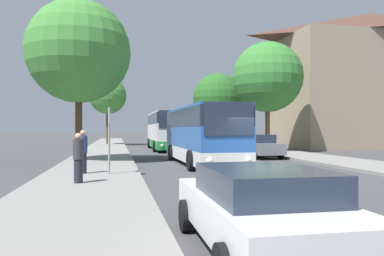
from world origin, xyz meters
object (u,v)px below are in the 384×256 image
(tree_left_near, at_px, (108,96))
(bus_middle, at_px, (165,130))
(parked_car_left_curb, at_px, (260,207))
(tree_right_mid, at_px, (267,77))
(bus_stop_sign, at_px, (109,133))
(tree_right_near, at_px, (218,98))
(parked_car_right_near, at_px, (259,146))
(bus_front, at_px, (202,134))
(pedestrian_waiting_near, at_px, (83,151))
(pedestrian_waiting_far, at_px, (78,158))
(tree_left_far, at_px, (79,52))

(tree_left_near, bearing_deg, bus_middle, -62.24)
(bus_middle, height_order, parked_car_left_curb, bus_middle)
(parked_car_left_curb, distance_m, tree_right_mid, 26.67)
(parked_car_left_curb, distance_m, tree_left_near, 41.11)
(parked_car_left_curb, bearing_deg, bus_stop_sign, 105.12)
(tree_left_near, xyz_separation_m, tree_right_near, (13.89, 0.41, -0.03))
(parked_car_right_near, xyz_separation_m, tree_left_near, (-10.73, 21.91, 5.18))
(parked_car_left_curb, xyz_separation_m, tree_right_near, (10.54, 41.04, 5.24))
(bus_front, bearing_deg, pedestrian_waiting_near, -145.30)
(bus_front, height_order, pedestrian_waiting_near, bus_front)
(bus_middle, bearing_deg, pedestrian_waiting_near, -105.93)
(parked_car_right_near, height_order, tree_right_near, tree_right_near)
(pedestrian_waiting_far, bearing_deg, bus_front, 179.29)
(tree_right_mid, bearing_deg, parked_car_left_curb, -113.09)
(pedestrian_waiting_near, height_order, tree_right_near, tree_right_near)
(bus_middle, xyz_separation_m, parked_car_right_near, (5.13, -11.26, -1.06))
(bus_middle, bearing_deg, bus_front, -88.66)
(tree_left_far, bearing_deg, bus_stop_sign, -75.16)
(bus_front, xyz_separation_m, parked_car_left_curb, (-2.38, -14.68, -0.97))
(parked_car_right_near, bearing_deg, pedestrian_waiting_far, 42.66)
(parked_car_right_near, bearing_deg, tree_left_far, 4.82)
(tree_left_far, distance_m, tree_right_near, 28.22)
(parked_car_left_curb, xyz_separation_m, pedestrian_waiting_far, (-3.57, 7.60, 0.28))
(parked_car_left_curb, distance_m, tree_right_near, 42.69)
(pedestrian_waiting_far, bearing_deg, bus_stop_sign, -162.83)
(pedestrian_waiting_far, relative_size, tree_left_far, 0.18)
(pedestrian_waiting_far, bearing_deg, tree_left_far, -135.24)
(parked_car_right_near, xyz_separation_m, tree_right_near, (3.16, 22.32, 5.15))
(bus_front, relative_size, pedestrian_waiting_far, 5.97)
(tree_right_near, bearing_deg, parked_car_right_near, -98.05)
(pedestrian_waiting_far, xyz_separation_m, tree_right_near, (14.11, 33.43, 4.97))
(bus_stop_sign, relative_size, pedestrian_waiting_far, 1.60)
(tree_left_far, bearing_deg, parked_car_right_near, 7.57)
(bus_front, distance_m, parked_car_left_curb, 14.91)
(bus_middle, bearing_deg, pedestrian_waiting_far, -103.72)
(tree_left_far, bearing_deg, parked_car_left_curb, -75.38)
(bus_middle, xyz_separation_m, tree_left_near, (-5.61, 10.65, 4.13))
(bus_front, height_order, bus_stop_sign, bus_front)
(parked_car_right_near, relative_size, tree_right_mid, 0.49)
(pedestrian_waiting_near, bearing_deg, tree_left_far, -104.51)
(parked_car_left_curb, distance_m, tree_left_far, 18.64)
(bus_front, relative_size, bus_middle, 0.88)
(parked_car_left_curb, height_order, tree_left_near, tree_left_near)
(bus_front, xyz_separation_m, bus_middle, (-0.12, 15.30, 0.18))
(pedestrian_waiting_far, relative_size, tree_left_near, 0.21)
(parked_car_right_near, bearing_deg, parked_car_left_curb, 65.72)
(pedestrian_waiting_near, distance_m, tree_left_far, 8.72)
(parked_car_right_near, xyz_separation_m, tree_left_far, (-11.85, -1.58, 5.72))
(pedestrian_waiting_near, bearing_deg, pedestrian_waiting_far, 70.32)
(bus_stop_sign, bearing_deg, bus_front, 43.21)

